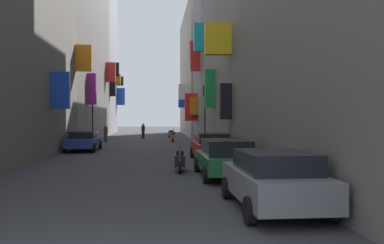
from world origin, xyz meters
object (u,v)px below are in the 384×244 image
at_px(scooter_orange, 173,137).
at_px(scooter_black, 180,160).
at_px(parked_car_red, 211,146).
at_px(pedestrian_near_left, 106,133).
at_px(scooter_blue, 172,134).
at_px(parked_car_green, 225,157).
at_px(traffic_light_near_corner, 205,106).
at_px(parked_car_blue, 84,140).
at_px(parked_car_grey, 273,179).
at_px(traffic_light_far_corner, 93,110).
at_px(pedestrian_crossing, 143,131).

bearing_deg(scooter_orange, scooter_black, -91.59).
relative_size(parked_car_red, pedestrian_near_left, 2.71).
bearing_deg(scooter_blue, parked_car_green, -88.44).
bearing_deg(parked_car_green, scooter_orange, 92.72).
height_order(parked_car_red, traffic_light_near_corner, traffic_light_near_corner).
bearing_deg(scooter_blue, traffic_light_near_corner, -84.11).
bearing_deg(parked_car_red, parked_car_blue, 138.67).
xyz_separation_m(parked_car_grey, traffic_light_far_corner, (-8.58, 27.18, 2.21)).
distance_m(scooter_black, traffic_light_near_corner, 12.34).
bearing_deg(parked_car_red, scooter_black, -114.47).
distance_m(parked_car_grey, scooter_orange, 27.67).
distance_m(scooter_black, scooter_orange, 20.45).
bearing_deg(traffic_light_near_corner, parked_car_grey, -92.01).
relative_size(scooter_orange, traffic_light_near_corner, 0.39).
height_order(parked_car_blue, parked_car_green, parked_car_green).
height_order(parked_car_green, scooter_black, parked_car_green).
distance_m(parked_car_blue, parked_car_red, 10.45).
xyz_separation_m(scooter_blue, pedestrian_crossing, (-3.17, -1.98, 0.37)).
relative_size(parked_car_blue, traffic_light_near_corner, 0.95).
relative_size(pedestrian_crossing, traffic_light_far_corner, 0.38).
height_order(parked_car_blue, pedestrian_crossing, pedestrian_crossing).
bearing_deg(parked_car_grey, pedestrian_near_left, 104.89).
relative_size(scooter_black, traffic_light_near_corner, 0.42).
bearing_deg(traffic_light_far_corner, parked_car_red, -61.32).
bearing_deg(pedestrian_crossing, scooter_orange, -64.22).
bearing_deg(parked_car_blue, scooter_black, -61.85).
distance_m(scooter_orange, traffic_light_near_corner, 9.26).
bearing_deg(parked_car_blue, pedestrian_near_left, 88.70).
height_order(scooter_black, pedestrian_crossing, pedestrian_crossing).
relative_size(parked_car_grey, traffic_light_near_corner, 0.91).
height_order(parked_car_green, scooter_blue, parked_car_green).
distance_m(parked_car_blue, pedestrian_near_left, 10.14).
bearing_deg(pedestrian_near_left, parked_car_red, -65.91).
bearing_deg(scooter_orange, parked_car_grey, -87.33).
height_order(scooter_blue, scooter_orange, same).
bearing_deg(parked_car_grey, scooter_black, 104.45).
xyz_separation_m(parked_car_blue, scooter_black, (5.94, -11.10, -0.25)).
height_order(parked_car_grey, traffic_light_near_corner, traffic_light_near_corner).
xyz_separation_m(parked_car_red, parked_car_green, (-0.29, -5.94, -0.02)).
relative_size(scooter_blue, traffic_light_near_corner, 0.38).
bearing_deg(pedestrian_crossing, parked_car_green, -81.96).
distance_m(parked_car_green, scooter_orange, 22.21).
height_order(scooter_orange, traffic_light_far_corner, traffic_light_far_corner).
distance_m(scooter_black, pedestrian_near_left, 21.99).
bearing_deg(scooter_black, traffic_light_far_corner, 108.60).
bearing_deg(parked_car_green, scooter_black, 132.90).
relative_size(parked_car_red, parked_car_green, 0.99).
xyz_separation_m(scooter_orange, pedestrian_near_left, (-6.27, 0.80, 0.35)).
bearing_deg(scooter_blue, parked_car_red, -87.38).
xyz_separation_m(scooter_blue, traffic_light_near_corner, (1.72, -16.72, 2.66)).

